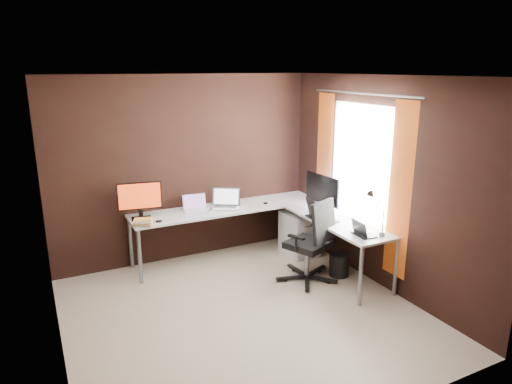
# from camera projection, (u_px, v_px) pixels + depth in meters

# --- Properties ---
(room) EXTENTS (3.60, 3.60, 2.50)m
(room) POSITION_uv_depth(u_px,v_px,m) (269.00, 195.00, 4.80)
(room) COLOR #A0937C
(room) RESTS_ON ground
(desk) EXTENTS (2.65, 2.25, 0.73)m
(desk) POSITION_uv_depth(u_px,v_px,m) (267.00, 216.00, 6.01)
(desk) COLOR silver
(desk) RESTS_ON ground
(drawer_pedestal) EXTENTS (0.42, 0.50, 0.60)m
(drawer_pedestal) POSITION_uv_depth(u_px,v_px,m) (300.00, 234.00, 6.46)
(drawer_pedestal) COLOR silver
(drawer_pedestal) RESTS_ON ground
(monitor_left) EXTENTS (0.54, 0.19, 0.47)m
(monitor_left) POSITION_uv_depth(u_px,v_px,m) (140.00, 198.00, 5.70)
(monitor_left) COLOR black
(monitor_left) RESTS_ON desk
(monitor_right) EXTENTS (0.17, 0.61, 0.50)m
(monitor_right) POSITION_uv_depth(u_px,v_px,m) (322.00, 191.00, 5.96)
(monitor_right) COLOR black
(monitor_right) RESTS_ON desk
(laptop_white) EXTENTS (0.33, 0.25, 0.21)m
(laptop_white) POSITION_uv_depth(u_px,v_px,m) (195.00, 207.00, 6.08)
(laptop_white) COLOR silver
(laptop_white) RESTS_ON desk
(laptop_silver) EXTENTS (0.47, 0.43, 0.25)m
(laptop_silver) POSITION_uv_depth(u_px,v_px,m) (225.00, 203.00, 6.22)
(laptop_silver) COLOR silver
(laptop_silver) RESTS_ON desk
(laptop_black_big) EXTENTS (0.31, 0.42, 0.26)m
(laptop_black_big) POSITION_uv_depth(u_px,v_px,m) (319.00, 215.00, 5.72)
(laptop_black_big) COLOR black
(laptop_black_big) RESTS_ON desk
(laptop_black_small) EXTENTS (0.21, 0.28, 0.18)m
(laptop_black_small) POSITION_uv_depth(u_px,v_px,m) (362.00, 232.00, 5.18)
(laptop_black_small) COLOR black
(laptop_black_small) RESTS_ON desk
(book_stack) EXTENTS (0.29, 0.27, 0.07)m
(book_stack) POSITION_uv_depth(u_px,v_px,m) (143.00, 222.00, 5.53)
(book_stack) COLOR #9A7853
(book_stack) RESTS_ON desk
(mouse_left) EXTENTS (0.10, 0.08, 0.03)m
(mouse_left) POSITION_uv_depth(u_px,v_px,m) (159.00, 221.00, 5.62)
(mouse_left) COLOR black
(mouse_left) RESTS_ON desk
(mouse_corner) EXTENTS (0.08, 0.06, 0.03)m
(mouse_corner) POSITION_uv_depth(u_px,v_px,m) (266.00, 203.00, 6.37)
(mouse_corner) COLOR black
(mouse_corner) RESTS_ON desk
(desk_lamp) EXTENTS (0.18, 0.21, 0.53)m
(desk_lamp) POSITION_uv_depth(u_px,v_px,m) (376.00, 208.00, 5.11)
(desk_lamp) COLOR slate
(desk_lamp) RESTS_ON desk
(office_chair) EXTENTS (0.60, 0.63, 1.06)m
(office_chair) POSITION_uv_depth(u_px,v_px,m) (310.00, 257.00, 5.64)
(office_chair) COLOR black
(office_chair) RESTS_ON ground
(wastebasket) EXTENTS (0.28, 0.28, 0.29)m
(wastebasket) POSITION_uv_depth(u_px,v_px,m) (339.00, 265.00, 5.82)
(wastebasket) COLOR black
(wastebasket) RESTS_ON ground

